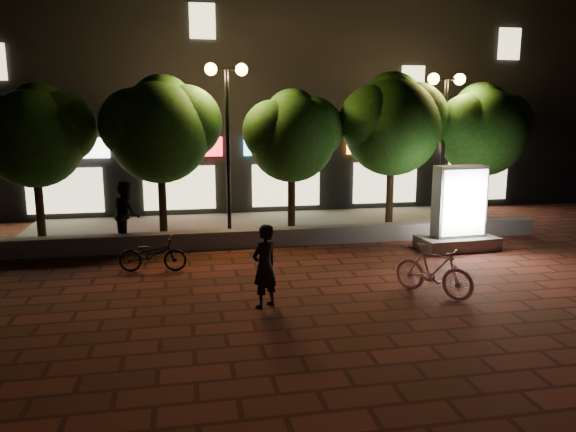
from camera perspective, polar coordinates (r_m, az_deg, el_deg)
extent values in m
plane|color=maroon|center=(12.20, 3.09, -7.49)|extent=(80.00, 80.00, 0.00)
cube|color=slate|center=(15.90, -0.40, -2.17)|extent=(16.00, 0.45, 0.50)
cube|color=slate|center=(18.35, -1.84, -1.08)|extent=(16.00, 5.00, 0.08)
cube|color=black|center=(24.42, -4.42, 13.57)|extent=(28.00, 8.00, 10.00)
cube|color=silver|center=(20.62, -22.76, 6.59)|extent=(3.20, 0.12, 0.70)
cube|color=beige|center=(20.77, -22.46, 2.47)|extent=(2.60, 0.10, 1.60)
cube|color=red|center=(20.20, -11.51, 7.14)|extent=(3.20, 0.12, 0.70)
cube|color=beige|center=(20.35, -11.35, 2.93)|extent=(2.60, 0.10, 1.60)
cube|color=#4DB7C6|center=(20.56, -0.21, 7.42)|extent=(3.20, 0.12, 0.70)
cube|color=beige|center=(20.71, -0.20, 3.27)|extent=(2.60, 0.10, 1.60)
cube|color=orange|center=(21.67, 10.33, 7.42)|extent=(3.20, 0.12, 0.70)
cube|color=beige|center=(21.81, 10.20, 3.49)|extent=(2.60, 0.10, 1.60)
cube|color=white|center=(23.42, 19.56, 7.22)|extent=(3.20, 0.12, 0.70)
cube|color=beige|center=(23.54, 19.33, 3.58)|extent=(2.60, 0.10, 1.60)
cube|color=beige|center=(20.43, -9.03, 19.65)|extent=(0.90, 0.10, 1.20)
cube|color=beige|center=(22.05, 13.04, 13.62)|extent=(0.90, 0.10, 1.20)
cube|color=beige|center=(24.05, 22.32, 16.45)|extent=(0.90, 0.10, 1.20)
cylinder|color=black|center=(17.33, -24.73, 1.13)|extent=(0.24, 0.24, 2.25)
sphere|color=#2A5819|center=(17.15, -25.23, 7.38)|extent=(2.80, 2.80, 2.80)
sphere|color=#2A5819|center=(17.18, -22.87, 8.57)|extent=(2.10, 2.10, 2.10)
sphere|color=#2A5819|center=(17.16, -27.48, 8.03)|extent=(1.96, 1.96, 1.96)
sphere|color=#2A5819|center=(17.45, -24.82, 9.76)|extent=(1.82, 1.82, 1.82)
cylinder|color=black|center=(16.83, -13.10, 1.74)|extent=(0.24, 0.24, 2.34)
sphere|color=#2A5819|center=(16.64, -13.40, 8.54)|extent=(3.00, 3.00, 3.00)
sphere|color=#2A5819|center=(16.82, -10.83, 9.68)|extent=(2.25, 2.25, 2.25)
sphere|color=#2A5819|center=(16.53, -15.83, 9.28)|extent=(2.10, 2.10, 2.10)
sphere|color=#2A5819|center=(16.98, -13.12, 11.12)|extent=(1.95, 1.95, 1.95)
cylinder|color=black|center=(17.16, 0.37, 1.97)|extent=(0.24, 0.24, 2.21)
sphere|color=#2A5819|center=(16.97, 0.38, 8.13)|extent=(2.70, 2.70, 2.70)
sphere|color=#2A5819|center=(17.30, 2.47, 9.17)|extent=(2.03, 2.03, 2.02)
sphere|color=#2A5819|center=(16.71, -1.58, 8.95)|extent=(1.89, 1.89, 1.89)
sphere|color=#2A5819|center=(17.32, 0.48, 10.42)|extent=(1.76, 1.76, 1.76)
cylinder|color=black|center=(18.08, 10.69, 2.60)|extent=(0.24, 0.24, 2.43)
sphere|color=#2A5819|center=(17.91, 10.93, 9.16)|extent=(3.10, 3.10, 3.10)
sphere|color=#2A5819|center=(18.39, 13.00, 10.05)|extent=(2.33, 2.33, 2.33)
sphere|color=#2A5819|center=(17.51, 8.99, 10.00)|extent=(2.17, 2.17, 2.17)
sphere|color=#2A5819|center=(18.27, 10.90, 11.62)|extent=(2.01, 2.02, 2.02)
cylinder|color=black|center=(19.50, 19.47, 2.55)|extent=(0.24, 0.24, 2.29)
sphere|color=#2A5819|center=(19.33, 19.84, 8.26)|extent=(2.90, 2.90, 2.90)
sphere|color=#2A5819|center=(19.87, 21.42, 9.08)|extent=(2.18, 2.17, 2.17)
sphere|color=#2A5819|center=(18.87, 18.40, 9.06)|extent=(2.03, 2.03, 2.03)
sphere|color=#2A5819|center=(19.67, 19.70, 10.42)|extent=(1.89, 1.88, 1.88)
cylinder|color=black|center=(16.52, -6.34, 6.44)|extent=(0.12, 0.12, 5.00)
cylinder|color=black|center=(16.52, -6.53, 15.11)|extent=(0.90, 0.08, 0.08)
sphere|color=#FFA83F|center=(16.49, -8.14, 15.09)|extent=(0.36, 0.36, 0.36)
sphere|color=#FFA83F|center=(16.57, -4.92, 15.13)|extent=(0.36, 0.36, 0.36)
cylinder|color=black|center=(18.47, 15.99, 6.24)|extent=(0.12, 0.12, 4.80)
cylinder|color=black|center=(18.45, 16.39, 13.68)|extent=(0.90, 0.08, 0.08)
sphere|color=#FFA83F|center=(18.25, 15.09, 13.78)|extent=(0.36, 0.36, 0.36)
sphere|color=#FFA83F|center=(18.66, 17.65, 13.58)|extent=(0.36, 0.36, 0.36)
cube|color=slate|center=(16.15, 17.38, -2.71)|extent=(2.27, 1.25, 0.37)
cube|color=#4C4C51|center=(15.92, 17.62, 1.47)|extent=(1.50, 0.60, 2.02)
cube|color=white|center=(15.70, 18.14, 1.31)|extent=(1.33, 0.13, 1.84)
cube|color=white|center=(16.14, 17.12, 1.62)|extent=(1.33, 0.13, 1.84)
imported|color=#E69CBE|center=(11.93, 15.07, -5.57)|extent=(1.50, 1.74, 1.08)
imported|color=black|center=(10.75, -2.48, -5.30)|extent=(0.74, 0.69, 1.69)
imported|color=black|center=(13.64, -14.09, -3.93)|extent=(1.71, 0.80, 0.86)
imported|color=black|center=(16.06, -16.67, 0.28)|extent=(0.91, 1.05, 1.87)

